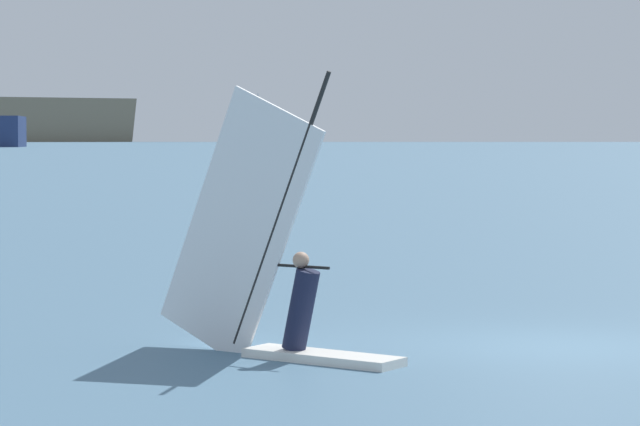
# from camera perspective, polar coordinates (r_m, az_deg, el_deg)

# --- Properties ---
(ground_plane) EXTENTS (4000.00, 4000.00, 0.00)m
(ground_plane) POSITION_cam_1_polar(r_m,az_deg,el_deg) (20.59, 9.43, -5.21)
(ground_plane) COLOR #476B84
(windsurfer) EXTENTS (2.62, 3.29, 3.98)m
(windsurfer) POSITION_cam_1_polar(r_m,az_deg,el_deg) (19.23, -1.72, -2.62)
(windsurfer) COLOR white
(windsurfer) RESTS_ON ground_plane
(small_sailboat) EXTENTS (7.00, 5.12, 9.59)m
(small_sailboat) POSITION_cam_1_polar(r_m,az_deg,el_deg) (217.95, -2.47, 2.45)
(small_sailboat) COLOR white
(small_sailboat) RESTS_ON ground_plane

